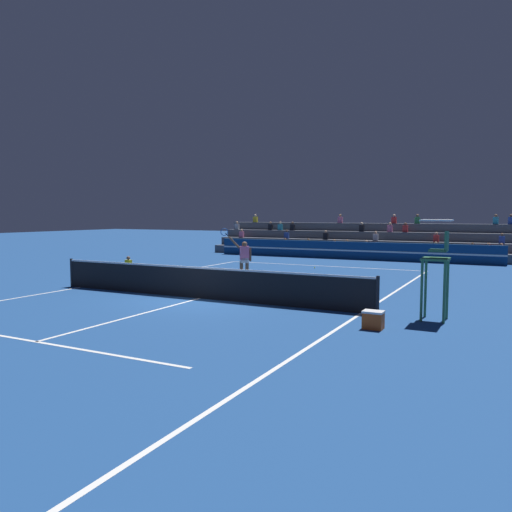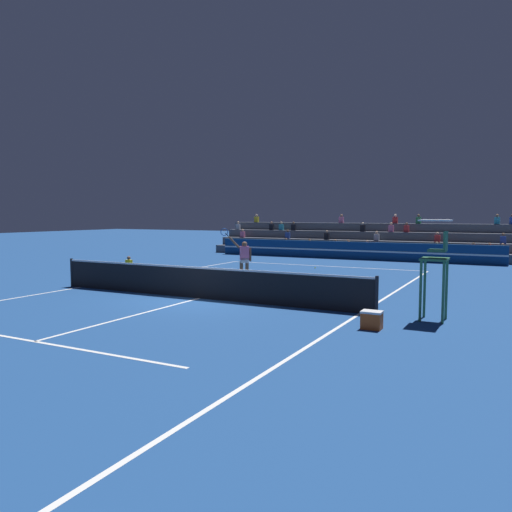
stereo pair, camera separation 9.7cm
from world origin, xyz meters
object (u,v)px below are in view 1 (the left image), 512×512
Objects in this scene: equipment_cooler at (373,320)px; ball_kid_courtside at (129,267)px; umpire_chair at (437,256)px; tennis_player at (244,259)px; tennis_ball at (315,268)px.

ball_kid_courtside is at bearing 155.55° from equipment_cooler.
umpire_chair is 2.61m from equipment_cooler.
tennis_player is (-7.95, 3.90, -0.74)m from umpire_chair.
umpire_chair reaches higher than ball_kid_courtside.
equipment_cooler is at bearing -124.65° from umpire_chair.
umpire_chair is at bearing -16.34° from ball_kid_courtside.
umpire_chair is 5.34× the size of equipment_cooler.
umpire_chair is 39.26× the size of tennis_ball.
tennis_ball is (0.52, 6.73, -0.95)m from tennis_player.
tennis_player is 34.14× the size of tennis_ball.
tennis_ball is 13.86m from equipment_cooler.
umpire_chair is 1.15× the size of tennis_player.
umpire_chair is at bearing -55.04° from tennis_ball.
umpire_chair reaches higher than tennis_ball.
tennis_ball is (6.89, 6.43, -0.30)m from ball_kid_courtside.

